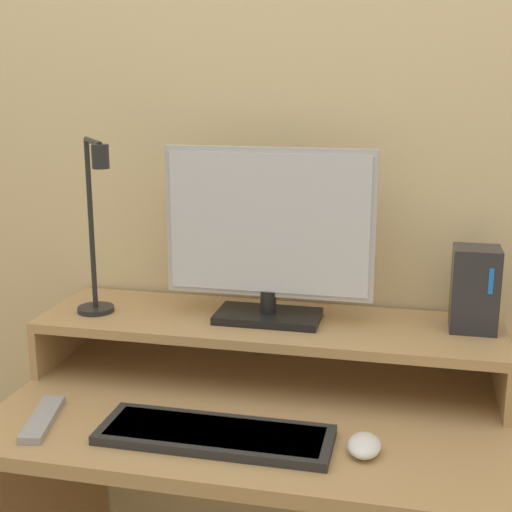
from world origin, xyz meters
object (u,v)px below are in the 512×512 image
Objects in this scene: router_dock at (475,289)px; mouse at (364,445)px; keyboard at (215,434)px; monitor at (269,234)px; remote_control at (43,419)px; desk_lamp at (96,234)px.

mouse is (-0.21, -0.35, -0.21)m from router_dock.
router_dock is 0.41× the size of keyboard.
monitor reaches higher than mouse.
monitor reaches higher than remote_control.
keyboard is 2.35× the size of remote_control.
desk_lamp is 2.14× the size of remote_control.
keyboard is (-0.04, -0.32, -0.33)m from monitor.
desk_lamp is at bearing 159.09° from mouse.
router_dock reaches higher than mouse.
keyboard is 0.36m from remote_control.
desk_lamp is at bearing -169.70° from monitor.
monitor is at bearing 10.30° from desk_lamp.
desk_lamp reaches higher than remote_control.
desk_lamp reaches higher than monitor.
mouse is at bearing 1.93° from remote_control.
monitor is 0.51m from mouse.
desk_lamp is at bearing -172.82° from router_dock.
router_dock is 0.46m from mouse.
keyboard is 5.01× the size of mouse.
monitor is 5.22× the size of mouse.
router_dock is 0.64m from keyboard.
remote_control is at bearing -178.07° from mouse.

